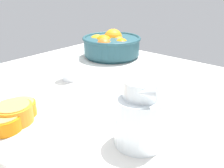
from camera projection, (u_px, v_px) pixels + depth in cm
name	position (u px, v px, depth cm)	size (l,w,h in cm)	color
ground_plane	(110.00, 105.00, 71.82)	(113.65, 102.49, 3.00)	white
fruit_bowl	(111.00, 45.00, 110.10)	(25.70, 25.70, 11.63)	#234C56
juice_pitcher	(140.00, 119.00, 50.64)	(11.95, 12.35, 15.06)	white
second_glass	(71.00, 69.00, 84.71)	(6.05, 6.05, 9.10)	white
cutting_board	(19.00, 124.00, 57.71)	(29.51, 21.22, 1.69)	beige
orange_half_0	(21.00, 109.00, 59.32)	(7.35, 7.35, 3.53)	orange
orange_half_1	(14.00, 113.00, 56.22)	(8.46, 8.46, 4.41)	orange
orange_half_2	(4.00, 123.00, 53.45)	(7.39, 7.39, 3.49)	orange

